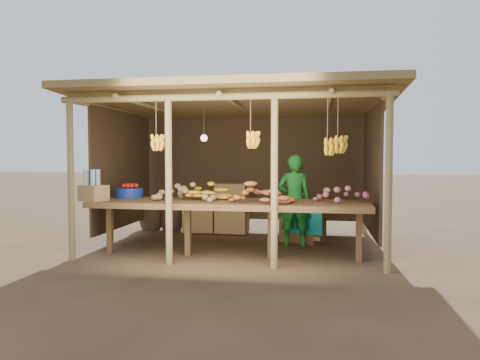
# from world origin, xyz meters

# --- Properties ---
(ground) EXTENTS (60.00, 60.00, 0.00)m
(ground) POSITION_xyz_m (0.00, 0.00, 0.00)
(ground) COLOR brown
(ground) RESTS_ON ground
(stall_structure) EXTENTS (4.70, 3.50, 2.43)m
(stall_structure) POSITION_xyz_m (0.04, -0.05, 1.91)
(stall_structure) COLOR #99814F
(stall_structure) RESTS_ON ground
(counter) EXTENTS (3.90, 1.05, 0.80)m
(counter) POSITION_xyz_m (0.00, -0.95, 0.74)
(counter) COLOR brown
(counter) RESTS_ON ground
(potato_heap) EXTENTS (1.05, 0.86, 0.36)m
(potato_heap) POSITION_xyz_m (-0.65, -0.96, 0.98)
(potato_heap) COLOR #9C7950
(potato_heap) RESTS_ON counter
(sweet_potato_heap) EXTENTS (1.03, 0.80, 0.35)m
(sweet_potato_heap) POSITION_xyz_m (0.47, -1.07, 0.98)
(sweet_potato_heap) COLOR #AB5B2C
(sweet_potato_heap) RESTS_ON counter
(onion_heap) EXTENTS (0.98, 0.79, 0.36)m
(onion_heap) POSITION_xyz_m (1.59, -0.93, 0.98)
(onion_heap) COLOR #AF5565
(onion_heap) RESTS_ON counter
(banana_pile) EXTENTS (0.70, 0.51, 0.35)m
(banana_pile) POSITION_xyz_m (-0.34, -0.78, 0.97)
(banana_pile) COLOR gold
(banana_pile) RESTS_ON counter
(tomato_basin) EXTENTS (0.42, 0.42, 0.22)m
(tomato_basin) POSITION_xyz_m (-1.61, -0.66, 0.89)
(tomato_basin) COLOR navy
(tomato_basin) RESTS_ON counter
(bottle_box) EXTENTS (0.44, 0.40, 0.45)m
(bottle_box) POSITION_xyz_m (-1.90, -1.24, 0.97)
(bottle_box) COLOR #A07B47
(bottle_box) RESTS_ON counter
(vendor) EXTENTS (0.54, 0.37, 1.46)m
(vendor) POSITION_xyz_m (0.87, 0.07, 0.73)
(vendor) COLOR #1A7523
(vendor) RESTS_ON ground
(tarp_crate) EXTENTS (0.88, 0.83, 0.83)m
(tarp_crate) POSITION_xyz_m (0.99, 0.46, 0.34)
(tarp_crate) COLOR brown
(tarp_crate) RESTS_ON ground
(carton_stack) EXTENTS (1.21, 0.47, 0.91)m
(carton_stack) POSITION_xyz_m (-0.53, 1.04, 0.40)
(carton_stack) COLOR #A07B47
(carton_stack) RESTS_ON ground
(burlap_sacks) EXTENTS (0.88, 0.46, 0.63)m
(burlap_sacks) POSITION_xyz_m (-1.75, 1.20, 0.27)
(burlap_sacks) COLOR #4A3622
(burlap_sacks) RESTS_ON ground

